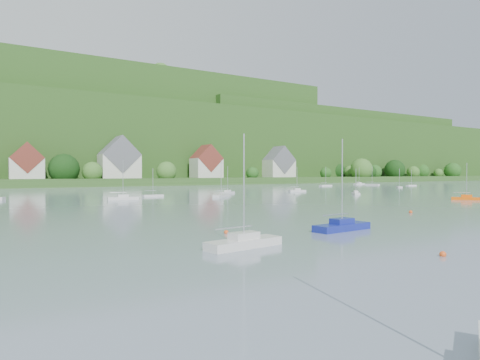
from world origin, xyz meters
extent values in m
cube|color=#28491B|center=(0.00, 200.00, 1.50)|extent=(600.00, 60.00, 3.00)
cube|color=#184014|center=(0.00, 275.00, 20.00)|extent=(620.00, 160.00, 40.00)
cube|color=#184014|center=(10.00, 270.00, 28.00)|extent=(240.00, 130.00, 60.00)
cube|color=#184014|center=(160.00, 255.00, 22.00)|extent=(200.00, 110.00, 48.00)
sphere|color=#1A4815|center=(218.82, 196.52, 6.33)|extent=(10.24, 10.24, 10.24)
sphere|color=#376425|center=(141.50, 180.22, 7.19)|extent=(12.88, 12.88, 12.88)
sphere|color=black|center=(139.35, 197.94, 6.40)|extent=(10.46, 10.46, 10.46)
sphere|color=#1A4815|center=(118.43, 184.90, 5.10)|extent=(6.45, 6.45, 6.45)
sphere|color=#376425|center=(228.18, 189.87, 5.07)|extent=(6.37, 6.37, 6.37)
sphere|color=black|center=(152.01, 194.00, 6.47)|extent=(10.68, 10.68, 10.68)
sphere|color=black|center=(177.90, 186.42, 7.18)|extent=(12.85, 12.85, 12.85)
sphere|color=#376425|center=(-6.80, 183.88, 5.66)|extent=(8.19, 8.19, 8.19)
sphere|color=#376425|center=(153.96, 190.35, 6.41)|extent=(10.50, 10.50, 10.50)
sphere|color=black|center=(152.76, 184.28, 5.62)|extent=(8.05, 8.05, 8.05)
sphere|color=#376425|center=(46.85, 192.08, 6.95)|extent=(12.16, 12.16, 12.16)
sphere|color=#376425|center=(22.99, 179.93, 5.84)|extent=(8.73, 8.73, 8.73)
sphere|color=#1A4815|center=(198.64, 187.75, 5.51)|extent=(7.74, 7.74, 7.74)
sphere|color=#1A4815|center=(159.04, 186.11, 5.87)|extent=(8.84, 8.84, 8.84)
sphere|color=#1A4815|center=(235.86, 184.24, 6.67)|extent=(11.28, 11.28, 11.28)
sphere|color=#1A4815|center=(67.84, 181.69, 5.03)|extent=(6.24, 6.24, 6.24)
sphere|color=black|center=(89.43, 194.54, 5.65)|extent=(8.16, 8.16, 8.16)
sphere|color=#376425|center=(144.77, 192.32, 5.63)|extent=(8.09, 8.09, 8.09)
sphere|color=#376425|center=(197.13, 187.30, 5.65)|extent=(8.14, 8.14, 8.14)
sphere|color=black|center=(-17.00, 186.36, 6.87)|extent=(11.92, 11.92, 11.92)
sphere|color=#1A4815|center=(39.50, 255.03, 60.25)|extent=(12.83, 12.83, 12.83)
sphere|color=#1A4815|center=(1.11, 279.65, 60.23)|extent=(12.73, 12.73, 12.73)
sphere|color=#1A4815|center=(83.40, 244.53, 60.01)|extent=(11.50, 11.50, 11.50)
sphere|color=#1A4815|center=(60.71, 274.89, 60.56)|extent=(14.65, 14.65, 14.65)
sphere|color=#376425|center=(39.25, 231.29, 60.09)|extent=(11.95, 11.95, 11.95)
sphere|color=#1A4815|center=(119.44, 238.58, 59.71)|extent=(9.76, 9.76, 9.76)
sphere|color=black|center=(-3.47, 243.31, 59.44)|extent=(8.21, 8.21, 8.21)
sphere|color=#376425|center=(-22.82, 267.10, 60.14)|extent=(12.24, 12.24, 12.24)
sphere|color=#376425|center=(114.51, 242.98, 59.58)|extent=(9.00, 9.00, 9.00)
sphere|color=#1A4815|center=(101.03, 257.97, 59.41)|extent=(8.03, 8.03, 8.03)
sphere|color=#376425|center=(176.64, 258.30, 47.67)|extent=(9.52, 9.52, 9.52)
sphere|color=#376425|center=(233.20, 259.00, 47.60)|extent=(9.12, 9.12, 9.12)
sphere|color=#376425|center=(100.48, 258.36, 48.62)|extent=(14.97, 14.97, 14.97)
sphere|color=black|center=(161.92, 228.86, 47.32)|extent=(7.52, 7.52, 7.52)
sphere|color=#1A4815|center=(78.67, 255.82, 47.71)|extent=(9.78, 9.78, 9.78)
sphere|color=#1A4815|center=(119.68, 254.71, 48.10)|extent=(12.02, 12.02, 12.02)
sphere|color=black|center=(137.90, 236.02, 48.02)|extent=(11.57, 11.57, 11.57)
sphere|color=#1A4815|center=(122.43, 222.73, 48.21)|extent=(12.65, 12.65, 12.65)
sphere|color=#376425|center=(142.64, 228.37, 47.45)|extent=(8.28, 8.28, 8.28)
sphere|color=black|center=(167.90, 264.31, 47.31)|extent=(7.47, 7.47, 7.47)
sphere|color=#376425|center=(99.14, 247.22, 47.66)|extent=(9.48, 9.48, 9.48)
sphere|color=black|center=(189.44, 271.22, 41.48)|extent=(8.43, 8.43, 8.43)
sphere|color=black|center=(182.06, 244.68, 42.37)|extent=(13.54, 13.54, 13.54)
sphere|color=black|center=(118.67, 252.35, 42.64)|extent=(15.08, 15.08, 15.08)
sphere|color=#376425|center=(108.41, 268.02, 42.80)|extent=(15.99, 15.99, 15.99)
sphere|color=black|center=(-3.70, 272.21, 42.75)|extent=(15.72, 15.72, 15.72)
sphere|color=#376425|center=(218.40, 301.50, 42.48)|extent=(14.17, 14.17, 14.17)
sphere|color=#1A4815|center=(10.88, 267.92, 41.84)|extent=(10.54, 10.54, 10.54)
sphere|color=black|center=(233.10, 233.99, 42.47)|extent=(14.14, 14.14, 14.14)
cube|color=beige|center=(-30.00, 189.00, 7.00)|extent=(12.00, 9.00, 8.00)
cube|color=maroon|center=(-30.00, 189.00, 11.00)|extent=(12.00, 9.36, 12.00)
cube|color=beige|center=(5.00, 188.00, 8.00)|extent=(16.00, 11.00, 10.00)
cube|color=#5C5D64|center=(5.00, 188.00, 13.00)|extent=(16.00, 11.44, 16.00)
cube|color=beige|center=(45.00, 186.00, 7.50)|extent=(13.00, 10.00, 9.00)
cube|color=maroon|center=(45.00, 186.00, 12.00)|extent=(13.00, 10.40, 13.00)
cube|color=beige|center=(90.00, 190.00, 7.50)|extent=(15.00, 10.00, 9.00)
cube|color=#5C5D64|center=(90.00, 190.00, 12.00)|extent=(15.00, 10.40, 15.00)
cube|color=navy|center=(-13.86, 38.33, 0.31)|extent=(6.41, 2.47, 0.62)
cube|color=navy|center=(-13.86, 38.33, 0.87)|extent=(2.31, 1.47, 0.50)
cylinder|color=silver|center=(-13.86, 38.33, 4.53)|extent=(0.10, 0.10, 7.81)
cylinder|color=silver|center=(-14.79, 38.22, 1.52)|extent=(3.42, 0.48, 0.08)
cube|color=#F15D0A|center=(38.20, 57.37, 0.27)|extent=(4.33, 5.24, 0.54)
cube|color=#F15D0A|center=(38.20, 57.37, 0.79)|extent=(1.94, 2.14, 0.50)
cylinder|color=silver|center=(38.20, 57.37, 3.89)|extent=(0.10, 0.10, 6.70)
cylinder|color=silver|center=(37.73, 58.03, 1.44)|extent=(1.77, 2.45, 0.08)
cube|color=silver|center=(-26.19, 35.48, 0.30)|extent=(6.18, 2.61, 0.60)
cube|color=silver|center=(-26.19, 35.48, 0.85)|extent=(2.26, 1.49, 0.50)
cylinder|color=silver|center=(-26.19, 35.48, 4.34)|extent=(0.10, 0.10, 7.48)
cylinder|color=silver|center=(-27.08, 35.33, 1.50)|extent=(3.26, 0.60, 0.08)
sphere|color=#EE531A|center=(-16.95, 26.33, 0.00)|extent=(0.43, 0.43, 0.43)
sphere|color=#EE531A|center=(6.06, 45.93, 0.00)|extent=(0.45, 0.45, 0.45)
sphere|color=#EE531A|center=(-23.98, 42.07, 0.00)|extent=(0.40, 0.40, 0.40)
cube|color=silver|center=(99.39, 142.48, 0.29)|extent=(5.81, 2.00, 0.57)
cube|color=silver|center=(99.39, 142.48, 0.82)|extent=(2.07, 1.26, 0.50)
cylinder|color=silver|center=(99.39, 142.48, 4.14)|extent=(0.10, 0.10, 7.14)
cylinder|color=silver|center=(98.54, 142.42, 1.47)|extent=(3.14, 0.30, 0.08)
cube|color=silver|center=(1.55, 90.50, 0.30)|extent=(5.61, 5.09, 0.59)
cylinder|color=silver|center=(1.55, 90.50, 4.30)|extent=(0.10, 0.10, 7.42)
cylinder|color=silver|center=(0.87, 89.93, 1.49)|extent=(2.55, 2.16, 0.08)
cube|color=silver|center=(102.70, 118.02, 0.24)|extent=(4.80, 1.49, 0.48)
cylinder|color=silver|center=(102.70, 118.02, 3.45)|extent=(0.10, 0.10, 5.95)
cylinder|color=silver|center=(101.99, 118.05, 1.38)|extent=(2.62, 0.17, 0.08)
cube|color=silver|center=(35.26, 83.38, 0.23)|extent=(3.84, 4.55, 0.47)
cube|color=silver|center=(35.26, 83.38, 0.72)|extent=(1.71, 1.87, 0.50)
cylinder|color=silver|center=(35.26, 83.38, 3.40)|extent=(0.10, 0.10, 5.86)
cylinder|color=silver|center=(34.84, 82.81, 1.37)|extent=(1.59, 2.12, 0.08)
cube|color=silver|center=(-10.87, 99.28, 0.23)|extent=(4.71, 1.55, 0.46)
cylinder|color=silver|center=(-10.87, 99.28, 3.37)|extent=(0.10, 0.10, 5.81)
cylinder|color=silver|center=(-11.56, 99.25, 1.36)|extent=(2.56, 0.22, 0.08)
cube|color=silver|center=(9.69, 102.15, 0.26)|extent=(5.10, 3.96, 0.51)
cube|color=silver|center=(9.69, 102.15, 0.76)|extent=(2.05, 1.81, 0.50)
cylinder|color=silver|center=(9.69, 102.15, 3.72)|extent=(0.10, 0.10, 6.41)
cylinder|color=silver|center=(9.04, 101.74, 1.41)|extent=(2.42, 1.58, 0.08)
cube|color=silver|center=(-19.50, 91.82, 0.29)|extent=(6.01, 2.37, 0.59)
cube|color=silver|center=(-19.50, 91.82, 0.84)|extent=(2.18, 1.40, 0.50)
cylinder|color=silver|center=(-19.50, 91.82, 4.24)|extent=(0.10, 0.10, 7.32)
cylinder|color=silver|center=(-20.37, 91.94, 1.49)|extent=(3.20, 0.49, 0.08)
cube|color=silver|center=(71.05, 133.17, 0.28)|extent=(5.78, 1.94, 0.57)
cylinder|color=silver|center=(71.05, 133.17, 4.13)|extent=(0.10, 0.10, 7.12)
cylinder|color=silver|center=(70.19, 133.12, 1.47)|extent=(3.13, 0.27, 0.08)
cube|color=silver|center=(95.73, 131.86, 0.30)|extent=(3.09, 6.25, 0.60)
cylinder|color=silver|center=(95.73, 131.86, 4.36)|extent=(0.10, 0.10, 7.52)
cylinder|color=silver|center=(95.51, 132.74, 1.50)|extent=(0.88, 3.23, 0.08)
cube|color=silver|center=(31.39, 101.48, 0.26)|extent=(5.30, 1.95, 0.52)
cube|color=silver|center=(31.39, 101.48, 0.77)|extent=(1.91, 1.19, 0.50)
cylinder|color=silver|center=(31.39, 101.48, 3.76)|extent=(0.10, 0.10, 6.48)
cylinder|color=silver|center=(30.62, 101.55, 1.42)|extent=(2.85, 0.36, 0.08)
cube|color=silver|center=(83.11, 108.33, 0.25)|extent=(4.38, 4.65, 0.50)
cylinder|color=silver|center=(83.11, 108.33, 3.62)|extent=(0.10, 0.10, 6.25)
cylinder|color=silver|center=(82.61, 107.77, 1.40)|extent=(1.90, 2.10, 0.08)
camera|label=1|loc=(-41.57, 10.29, 5.32)|focal=31.20mm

